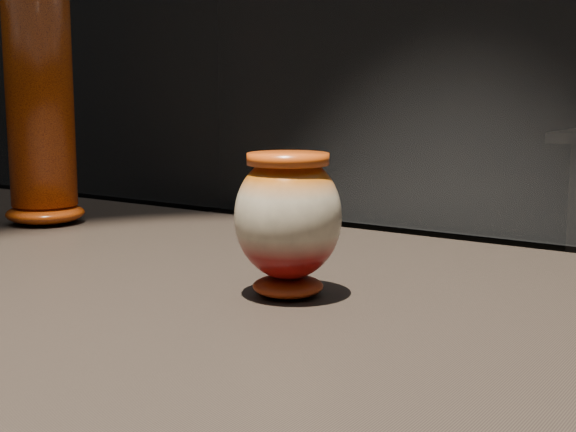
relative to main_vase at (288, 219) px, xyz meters
name	(u,v)px	position (x,y,z in m)	size (l,w,h in m)	color
main_vase	(288,219)	(0.00, 0.00, 0.00)	(0.14, 0.14, 0.15)	maroon
tall_vase	(40,104)	(-0.58, 0.16, 0.11)	(0.15, 0.15, 0.40)	#C44A0D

